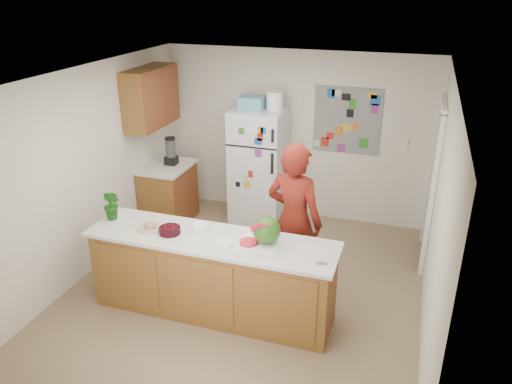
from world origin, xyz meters
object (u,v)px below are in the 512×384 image
(cherry_bowl, at_px, (170,230))
(watermelon, at_px, (267,230))
(person, at_px, (294,221))
(refrigerator, at_px, (259,166))

(cherry_bowl, bearing_deg, watermelon, 6.17)
(person, relative_size, cherry_bowl, 8.06)
(person, bearing_deg, watermelon, 90.03)
(refrigerator, relative_size, cherry_bowl, 7.47)
(watermelon, relative_size, cherry_bowl, 1.24)
(refrigerator, xyz_separation_m, person, (0.98, -1.73, 0.07))
(person, bearing_deg, refrigerator, -47.11)
(refrigerator, xyz_separation_m, watermelon, (0.84, -2.31, 0.22))
(refrigerator, distance_m, watermelon, 2.47)
(refrigerator, bearing_deg, person, -60.49)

